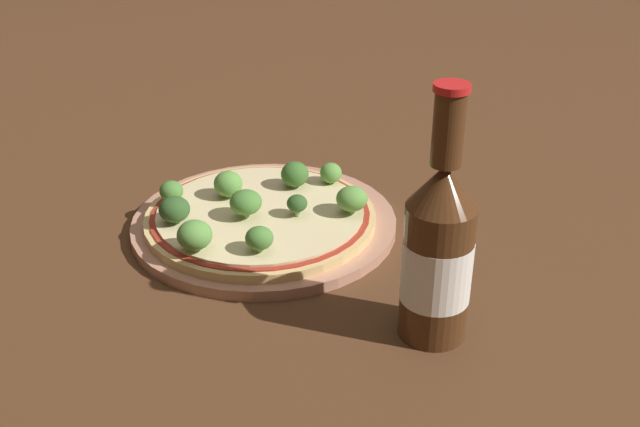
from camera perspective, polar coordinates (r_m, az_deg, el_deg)
ground_plane at (r=0.85m, az=-2.85°, el=-1.00°), size 3.00×3.00×0.00m
plate at (r=0.85m, az=-4.25°, el=-0.70°), size 0.30×0.30×0.01m
pizza at (r=0.84m, az=-4.59°, el=-0.11°), size 0.26×0.26×0.01m
broccoli_floret_0 at (r=0.86m, az=-11.26°, el=1.68°), size 0.03×0.03×0.02m
broccoli_floret_1 at (r=0.81m, az=-11.04°, el=0.31°), size 0.03×0.03×0.03m
broccoli_floret_2 at (r=0.86m, az=-7.02°, el=2.25°), size 0.03×0.03×0.03m
broccoli_floret_3 at (r=0.75m, az=-9.53°, el=-1.64°), size 0.04×0.04×0.03m
broccoli_floret_4 at (r=0.87m, az=-1.93°, el=3.01°), size 0.03×0.03×0.03m
broccoli_floret_5 at (r=0.75m, az=-4.65°, el=-1.89°), size 0.03×0.03×0.03m
broccoli_floret_6 at (r=0.81m, az=2.44°, el=1.13°), size 0.03×0.03×0.03m
broccoli_floret_7 at (r=0.89m, az=0.83°, el=3.10°), size 0.03×0.03×0.02m
broccoli_floret_8 at (r=0.81m, az=-1.76°, el=0.75°), size 0.02×0.02×0.02m
broccoli_floret_9 at (r=0.81m, az=-5.68°, el=0.85°), size 0.03×0.03×0.03m
beer_bottle at (r=0.64m, az=8.97°, el=-2.86°), size 0.06×0.06×0.23m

